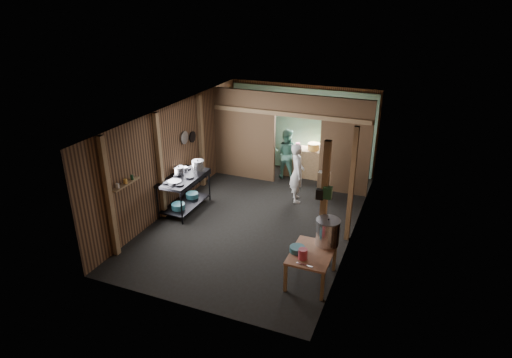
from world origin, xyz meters
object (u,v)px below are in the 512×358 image
at_px(pink_bucket, 303,254).
at_px(stock_pot, 328,233).
at_px(prep_table, 311,267).
at_px(cook, 297,173).
at_px(yellow_tub, 314,146).
at_px(stove_pot_large, 198,166).
at_px(gas_range, 185,193).

bearing_deg(pink_bucket, stock_pot, 66.18).
distance_m(prep_table, cook, 3.49).
relative_size(stock_pot, cook, 0.35).
distance_m(pink_bucket, yellow_tub, 5.31).
xyz_separation_m(stove_pot_large, yellow_tub, (2.25, 2.81, -0.09)).
distance_m(stock_pot, pink_bucket, 0.73).
xyz_separation_m(stove_pot_large, stock_pot, (3.73, -1.71, -0.16)).
bearing_deg(yellow_tub, prep_table, -75.27).
height_order(stock_pot, pink_bucket, stock_pot).
bearing_deg(cook, stock_pot, -176.57).
relative_size(prep_table, cook, 0.67).
xyz_separation_m(pink_bucket, yellow_tub, (-1.19, 5.17, 0.23)).
bearing_deg(stock_pot, gas_range, 162.03).
bearing_deg(stock_pot, pink_bucket, -113.82).
bearing_deg(stock_pot, yellow_tub, 108.15).
bearing_deg(prep_table, gas_range, 155.82).
bearing_deg(stove_pot_large, gas_range, -111.03).
distance_m(stove_pot_large, stock_pot, 4.10).
relative_size(yellow_tub, cook, 0.22).
bearing_deg(cook, gas_range, 98.45).
bearing_deg(yellow_tub, cook, -89.20).
distance_m(prep_table, yellow_tub, 5.13).
xyz_separation_m(gas_range, prep_table, (3.71, -1.67, -0.14)).
xyz_separation_m(gas_range, yellow_tub, (2.42, 3.25, 0.50)).
height_order(stove_pot_large, stock_pot, stove_pot_large).
height_order(prep_table, cook, cook).
xyz_separation_m(prep_table, stock_pot, (0.19, 0.40, 0.56)).
relative_size(stove_pot_large, stock_pot, 0.57).
height_order(stove_pot_large, yellow_tub, stove_pot_large).
relative_size(gas_range, prep_table, 1.45).
xyz_separation_m(yellow_tub, cook, (0.02, -1.70, -0.17)).
bearing_deg(stock_pot, stove_pot_large, 155.40).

